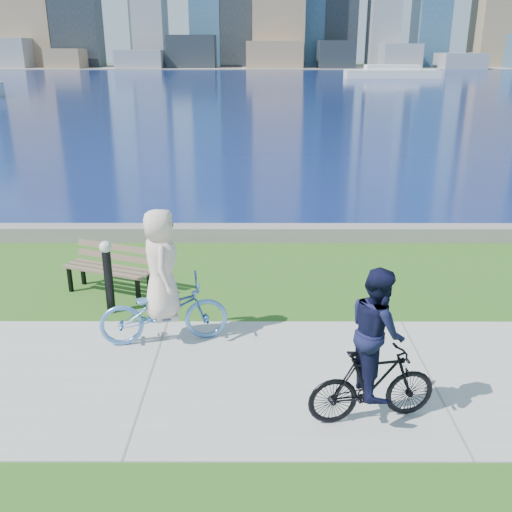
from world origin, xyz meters
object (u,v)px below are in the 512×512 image
Objects in this scene: cyclist_woman at (163,294)px; cyclist_man at (375,359)px; park_bench at (111,265)px; bollard_lamp at (108,272)px.

cyclist_man is (2.89, -2.02, 0.05)m from cyclist_woman.
bollard_lamp is at bearing -57.06° from park_bench.
park_bench is at bearing 22.50° from cyclist_woman.
cyclist_woman is at bearing -35.05° from park_bench.
park_bench is 5.82m from cyclist_man.
cyclist_man is (4.02, -3.12, 0.12)m from bollard_lamp.
park_bench is 0.84× the size of cyclist_woman.
cyclist_woman is at bearing 44.71° from cyclist_man.
cyclist_woman reaches higher than bollard_lamp.
cyclist_man reaches higher than park_bench.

